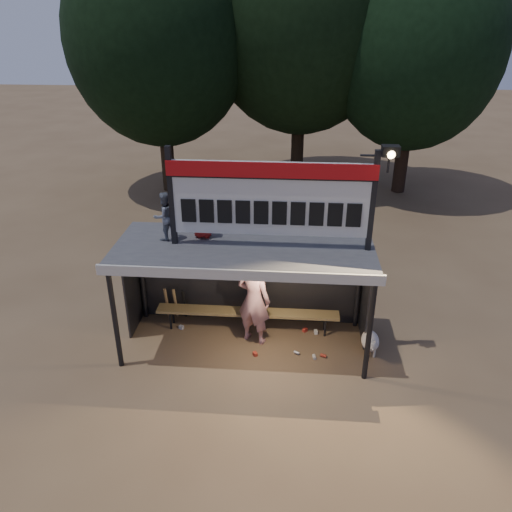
# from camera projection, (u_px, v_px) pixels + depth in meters

# --- Properties ---
(ground) EXTENTS (80.00, 80.00, 0.00)m
(ground) POSITION_uv_depth(u_px,v_px,m) (245.00, 344.00, 10.62)
(ground) COLOR brown
(ground) RESTS_ON ground
(player) EXTENTS (0.85, 0.71, 1.99)m
(player) POSITION_uv_depth(u_px,v_px,m) (254.00, 300.00, 10.32)
(player) COLOR silver
(player) RESTS_ON ground
(child_a) EXTENTS (0.59, 0.59, 0.96)m
(child_a) POSITION_uv_depth(u_px,v_px,m) (164.00, 216.00, 9.65)
(child_a) COLOR slate
(child_a) RESTS_ON dugout_shelter
(child_b) EXTENTS (0.51, 0.37, 0.95)m
(child_b) POSITION_uv_depth(u_px,v_px,m) (202.00, 215.00, 9.74)
(child_b) COLOR #A01B18
(child_b) RESTS_ON dugout_shelter
(dugout_shelter) EXTENTS (5.10, 2.08, 2.32)m
(dugout_shelter) POSITION_uv_depth(u_px,v_px,m) (245.00, 261.00, 10.02)
(dugout_shelter) COLOR #404043
(dugout_shelter) RESTS_ON ground
(scoreboard_assembly) EXTENTS (4.10, 0.27, 1.99)m
(scoreboard_assembly) POSITION_uv_depth(u_px,v_px,m) (274.00, 197.00, 9.11)
(scoreboard_assembly) COLOR black
(scoreboard_assembly) RESTS_ON dugout_shelter
(bench) EXTENTS (4.00, 0.35, 0.48)m
(bench) POSITION_uv_depth(u_px,v_px,m) (247.00, 313.00, 10.92)
(bench) COLOR olive
(bench) RESTS_ON ground
(tree_left) EXTENTS (6.46, 6.46, 9.27)m
(tree_left) POSITION_uv_depth(u_px,v_px,m) (158.00, 38.00, 17.42)
(tree_left) COLOR #2E2114
(tree_left) RESTS_ON ground
(tree_mid) EXTENTS (7.22, 7.22, 10.36)m
(tree_mid) POSITION_uv_depth(u_px,v_px,m) (302.00, 17.00, 18.12)
(tree_mid) COLOR black
(tree_mid) RESTS_ON ground
(tree_right) EXTENTS (6.08, 6.08, 8.72)m
(tree_right) POSITION_uv_depth(u_px,v_px,m) (416.00, 49.00, 17.37)
(tree_right) COLOR black
(tree_right) RESTS_ON ground
(dog) EXTENTS (0.36, 0.81, 0.49)m
(dog) POSITION_uv_depth(u_px,v_px,m) (370.00, 341.00, 10.23)
(dog) COLOR white
(dog) RESTS_ON ground
(bats) EXTENTS (0.48, 0.33, 0.84)m
(bats) POSITION_uv_depth(u_px,v_px,m) (176.00, 303.00, 11.28)
(bats) COLOR olive
(bats) RESTS_ON ground
(litter) EXTENTS (3.24, 1.07, 0.08)m
(litter) POSITION_uv_depth(u_px,v_px,m) (283.00, 343.00, 10.58)
(litter) COLOR red
(litter) RESTS_ON ground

